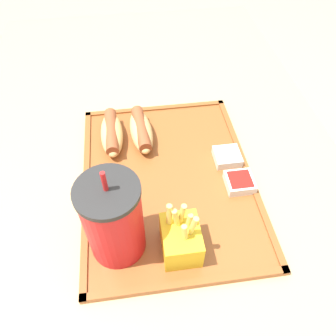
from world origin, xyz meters
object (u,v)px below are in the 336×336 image
at_px(fries_carton, 181,238).
at_px(sauce_cup_ketchup, 240,182).
at_px(hot_dog_far, 112,133).
at_px(sauce_cup_mayo, 227,156).
at_px(soda_cup, 113,220).
at_px(hot_dog_near, 141,130).

bearing_deg(fries_carton, sauce_cup_ketchup, -49.38).
relative_size(fries_carton, sauce_cup_ketchup, 1.97).
relative_size(hot_dog_far, sauce_cup_mayo, 2.56).
relative_size(soda_cup, hot_dog_far, 1.41).
bearing_deg(sauce_cup_mayo, soda_cup, 125.30).
relative_size(hot_dog_far, fries_carton, 1.30).
bearing_deg(hot_dog_far, soda_cup, -179.33).
xyz_separation_m(hot_dog_far, fries_carton, (-0.28, -0.11, 0.01)).
bearing_deg(fries_carton, hot_dog_far, 20.92).
bearing_deg(hot_dog_far, sauce_cup_mayo, -111.16).
distance_m(hot_dog_far, sauce_cup_ketchup, 0.29).
height_order(soda_cup, hot_dog_far, soda_cup).
bearing_deg(hot_dog_near, fries_carton, -171.43).
bearing_deg(sauce_cup_mayo, sauce_cup_ketchup, -174.43).
height_order(soda_cup, fries_carton, soda_cup).
bearing_deg(sauce_cup_mayo, fries_carton, 145.19).
distance_m(soda_cup, sauce_cup_mayo, 0.29).
bearing_deg(hot_dog_near, sauce_cup_mayo, -118.02).
xyz_separation_m(hot_dog_near, sauce_cup_ketchup, (-0.16, -0.18, -0.01)).
height_order(soda_cup, sauce_cup_mayo, soda_cup).
distance_m(soda_cup, sauce_cup_ketchup, 0.27).
bearing_deg(fries_carton, sauce_cup_mayo, -34.81).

